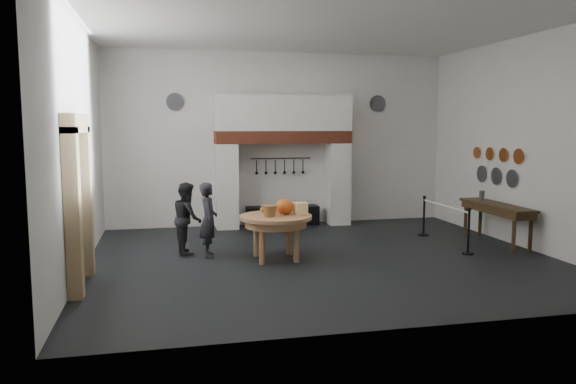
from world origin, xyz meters
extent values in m
cube|color=black|center=(0.00, 0.00, 0.00)|extent=(9.00, 8.00, 0.02)
cube|color=silver|center=(0.00, 0.00, 4.50)|extent=(9.00, 8.00, 0.02)
cube|color=silver|center=(0.00, 4.00, 2.25)|extent=(9.00, 0.02, 4.50)
cube|color=silver|center=(0.00, -4.00, 2.25)|extent=(9.00, 0.02, 4.50)
cube|color=silver|center=(-4.50, 0.00, 2.25)|extent=(0.02, 8.00, 4.50)
cube|color=silver|center=(4.50, 0.00, 2.25)|extent=(0.02, 8.00, 4.50)
cube|color=silver|center=(-1.48, 3.65, 1.07)|extent=(0.55, 0.70, 2.15)
cube|color=silver|center=(1.48, 3.65, 1.07)|extent=(0.55, 0.70, 2.15)
cube|color=#9E442B|center=(0.00, 3.65, 2.31)|extent=(3.50, 0.72, 0.32)
cube|color=silver|center=(0.00, 3.65, 2.92)|extent=(3.50, 0.70, 0.90)
cube|color=black|center=(0.00, 3.72, 0.25)|extent=(1.90, 0.45, 0.50)
cylinder|color=black|center=(0.00, 3.92, 1.75)|extent=(1.60, 0.02, 0.02)
cube|color=black|center=(-4.47, -1.00, 1.25)|extent=(0.04, 1.10, 2.50)
cube|color=tan|center=(-4.38, -1.70, 1.30)|extent=(0.22, 0.30, 2.60)
cube|color=tan|center=(-4.38, -0.30, 1.30)|extent=(0.22, 0.30, 2.60)
cube|color=tan|center=(-4.38, -1.00, 2.65)|extent=(0.22, 1.70, 0.30)
cube|color=gold|center=(-4.45, 0.80, 1.60)|extent=(0.05, 0.34, 0.44)
cylinder|color=tan|center=(-0.92, 0.06, 0.84)|extent=(1.43, 1.43, 0.07)
ellipsoid|color=#E25B20|center=(-0.72, 0.16, 1.03)|extent=(0.36, 0.36, 0.31)
cube|color=#FFE598|center=(-0.42, 0.01, 0.99)|extent=(0.22, 0.22, 0.24)
cube|color=#F1D990|center=(-0.44, 0.31, 0.97)|extent=(0.18, 0.18, 0.20)
cone|color=#A7723D|center=(-1.07, -0.09, 0.98)|extent=(0.32, 0.32, 0.22)
ellipsoid|color=olive|center=(-1.02, 0.41, 0.94)|extent=(0.31, 0.18, 0.13)
imported|color=#222227|center=(-2.18, 0.60, 0.74)|extent=(0.37, 0.55, 1.49)
imported|color=black|center=(-2.58, 1.00, 0.73)|extent=(0.62, 0.76, 1.46)
cube|color=#3A2A15|center=(4.10, 0.38, 0.87)|extent=(0.55, 2.20, 0.06)
cylinder|color=#454549|center=(4.10, 0.98, 1.01)|extent=(0.12, 0.12, 0.22)
cylinder|color=#C6662D|center=(4.46, 0.20, 1.95)|extent=(0.03, 0.34, 0.34)
cylinder|color=#C6662D|center=(4.46, 0.75, 1.95)|extent=(0.03, 0.32, 0.32)
cylinder|color=#C6662D|center=(4.46, 1.30, 1.95)|extent=(0.03, 0.30, 0.30)
cylinder|color=#C6662D|center=(4.46, 1.85, 1.95)|extent=(0.03, 0.28, 0.28)
cylinder|color=#4C4C51|center=(4.46, 0.40, 1.45)|extent=(0.03, 0.40, 0.40)
cylinder|color=#4C4C51|center=(4.46, 1.00, 1.45)|extent=(0.03, 0.40, 0.40)
cylinder|color=#4C4C51|center=(4.46, 1.60, 1.45)|extent=(0.03, 0.40, 0.40)
cylinder|color=#4C4C51|center=(-2.70, 3.96, 3.20)|extent=(0.44, 0.03, 0.44)
cylinder|color=#4C4C51|center=(2.70, 3.96, 3.20)|extent=(0.44, 0.03, 0.44)
cylinder|color=black|center=(3.00, -0.37, 0.45)|extent=(0.05, 0.05, 0.90)
cylinder|color=black|center=(3.00, 1.63, 0.45)|extent=(0.05, 0.05, 0.90)
cylinder|color=white|center=(3.00, 0.63, 0.85)|extent=(0.04, 2.00, 0.04)
camera|label=1|loc=(-3.05, -10.52, 2.63)|focal=35.00mm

